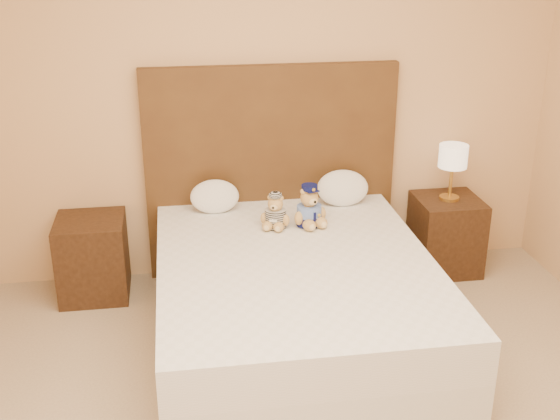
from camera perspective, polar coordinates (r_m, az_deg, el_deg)
The scene contains 10 objects.
room_walls at distance 2.99m, azimuth 4.06°, elevation 11.55°, with size 4.04×4.52×2.72m.
bed at distance 4.22m, azimuth 1.27°, elevation -7.44°, with size 1.60×2.00×0.55m.
headboard at distance 4.93m, azimuth -0.73°, elevation 3.13°, with size 1.75×0.08×1.50m, color #4D3117.
nightstand_left at distance 4.91m, azimuth -14.97°, elevation -3.75°, with size 0.45×0.45×0.55m, color #3D2413.
nightstand_right at distance 5.23m, azimuth 13.31°, elevation -1.93°, with size 0.45×0.45×0.55m, color #3D2413.
lamp at distance 5.03m, azimuth 13.88°, elevation 4.05°, with size 0.20×0.20×0.40m.
teddy_police at distance 4.50m, azimuth 2.39°, elevation 0.37°, with size 0.24×0.23×0.27m, color #B48046, non-canonical shape.
teddy_prisoner at distance 4.48m, azimuth -0.38°, elevation -0.08°, with size 0.20×0.19×0.22m, color #B48046, non-canonical shape.
pillow_left at distance 4.76m, azimuth -5.34°, elevation 1.22°, with size 0.33×0.21×0.23m, color white.
pillow_right at distance 4.88m, azimuth 5.12°, elevation 1.92°, with size 0.36×0.24×0.26m, color white.
Camera 1 is at (-0.66, -2.41, 2.35)m, focal length 45.00 mm.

